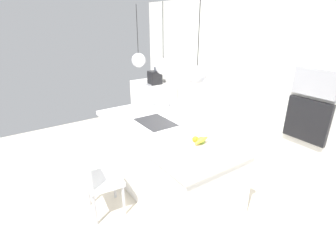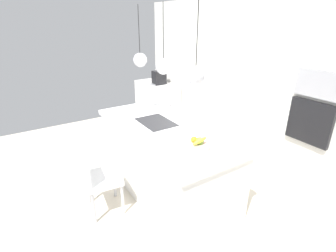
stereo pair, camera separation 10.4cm
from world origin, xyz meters
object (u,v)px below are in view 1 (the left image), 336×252
Objects in this scene: fruit_bowl at (199,144)px; microwave at (316,83)px; coffee_machine at (155,77)px; chair_near at (98,178)px; oven at (307,120)px.

fruit_bowl is 0.52× the size of microwave.
fruit_bowl is 0.74× the size of coffee_machine.
coffee_machine is at bearing -174.87° from microwave.
chair_near is (2.25, -2.20, -0.56)m from coffee_machine.
chair_near is (-1.06, -2.50, -1.03)m from microwave.
oven reaches higher than chair_near.
coffee_machine reaches higher than fruit_bowl.
fruit_bowl is at bearing -101.52° from oven.
oven is at bearing 67.02° from chair_near.
coffee_machine is 0.70× the size of microwave.
fruit_bowl is 3.25m from coffee_machine.
fruit_bowl is at bearing 51.28° from chair_near.
oven is at bearing 5.13° from coffee_machine.
microwave is 2.90m from chair_near.
coffee_machine is 3.32m from oven.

